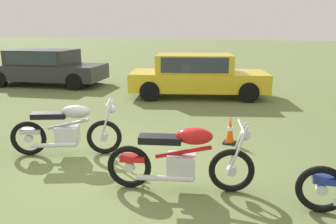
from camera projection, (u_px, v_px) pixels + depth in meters
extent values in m
plane|color=olive|center=(119.00, 168.00, 5.50)|extent=(120.00, 120.00, 0.00)
torus|color=black|center=(104.00, 137.00, 6.06)|extent=(0.63, 0.33, 0.65)
torus|color=black|center=(29.00, 138.00, 5.99)|extent=(0.63, 0.33, 0.65)
cylinder|color=silver|center=(104.00, 137.00, 6.06)|extent=(0.17, 0.15, 0.14)
cylinder|color=silver|center=(29.00, 138.00, 5.99)|extent=(0.17, 0.15, 0.14)
cylinder|color=silver|center=(107.00, 119.00, 6.07)|extent=(0.26, 0.14, 0.73)
cylinder|color=silver|center=(106.00, 121.00, 5.89)|extent=(0.26, 0.14, 0.73)
cube|color=silver|center=(67.00, 135.00, 6.01)|extent=(0.48, 0.43, 0.32)
cylinder|color=#B7BABF|center=(68.00, 124.00, 5.96)|extent=(0.72, 0.34, 0.22)
ellipsoid|color=#B7BABF|center=(76.00, 112.00, 5.91)|extent=(0.58, 0.44, 0.24)
cube|color=black|center=(49.00, 115.00, 5.90)|extent=(0.65, 0.45, 0.10)
cube|color=#B7BABF|center=(31.00, 131.00, 5.95)|extent=(0.40, 0.30, 0.08)
cylinder|color=silver|center=(108.00, 102.00, 5.90)|extent=(0.28, 0.60, 0.03)
sphere|color=silver|center=(112.00, 109.00, 5.93)|extent=(0.21, 0.21, 0.16)
cylinder|color=silver|center=(54.00, 145.00, 5.88)|extent=(0.77, 0.38, 0.08)
torus|color=black|center=(231.00, 171.00, 4.64)|extent=(0.65, 0.25, 0.65)
torus|color=black|center=(129.00, 167.00, 4.77)|extent=(0.65, 0.25, 0.65)
cylinder|color=silver|center=(231.00, 171.00, 4.64)|extent=(0.16, 0.13, 0.14)
cylinder|color=silver|center=(129.00, 167.00, 4.77)|extent=(0.16, 0.13, 0.14)
cylinder|color=silver|center=(236.00, 147.00, 4.64)|extent=(0.27, 0.10, 0.73)
cylinder|color=silver|center=(238.00, 151.00, 4.47)|extent=(0.27, 0.10, 0.73)
cube|color=silver|center=(181.00, 165.00, 4.69)|extent=(0.46, 0.39, 0.32)
cylinder|color=red|center=(183.00, 152.00, 4.64)|extent=(0.79, 0.26, 0.23)
ellipsoid|color=red|center=(194.00, 136.00, 4.56)|extent=(0.57, 0.38, 0.24)
cube|color=black|center=(160.00, 139.00, 4.62)|extent=(0.64, 0.38, 0.10)
cube|color=red|center=(133.00, 158.00, 4.73)|extent=(0.39, 0.26, 0.08)
cylinder|color=silver|center=(241.00, 126.00, 4.47)|extent=(0.19, 0.63, 0.03)
sphere|color=silver|center=(245.00, 135.00, 4.49)|extent=(0.19, 0.19, 0.16)
cylinder|color=silver|center=(165.00, 178.00, 4.59)|extent=(0.79, 0.28, 0.08)
torus|color=black|center=(321.00, 189.00, 4.12)|extent=(0.63, 0.12, 0.63)
cylinder|color=silver|center=(321.00, 189.00, 4.12)|extent=(0.14, 0.11, 0.14)
cube|color=navy|center=(328.00, 180.00, 4.07)|extent=(0.37, 0.20, 0.08)
cube|color=#2D2D33|center=(48.00, 72.00, 13.32)|extent=(4.80, 2.51, 0.60)
cube|color=#2D2D33|center=(43.00, 57.00, 13.21)|extent=(2.74, 2.02, 0.60)
cube|color=#2D3842|center=(43.00, 57.00, 13.20)|extent=(2.37, 2.00, 0.48)
cylinder|color=black|center=(93.00, 75.00, 13.91)|extent=(0.67, 0.31, 0.64)
cylinder|color=black|center=(74.00, 82.00, 12.27)|extent=(0.67, 0.31, 0.64)
cylinder|color=black|center=(26.00, 73.00, 14.50)|extent=(0.67, 0.31, 0.64)
cube|color=gold|center=(198.00, 81.00, 11.04)|extent=(4.80, 2.88, 0.60)
cube|color=gold|center=(194.00, 63.00, 10.91)|extent=(2.80, 2.16, 0.60)
cube|color=#2D3842|center=(194.00, 63.00, 10.90)|extent=(2.46, 2.09, 0.48)
cylinder|color=black|center=(241.00, 84.00, 11.77)|extent=(0.68, 0.39, 0.64)
cylinder|color=black|center=(249.00, 92.00, 10.24)|extent=(0.68, 0.39, 0.64)
cylinder|color=black|center=(155.00, 83.00, 11.96)|extent=(0.68, 0.39, 0.64)
cylinder|color=black|center=(150.00, 91.00, 10.43)|extent=(0.68, 0.39, 0.64)
cone|color=#EA590F|center=(230.00, 130.00, 6.62)|extent=(0.18, 0.18, 0.56)
cube|color=black|center=(229.00, 142.00, 6.68)|extent=(0.25, 0.25, 0.03)
cylinder|color=white|center=(230.00, 129.00, 6.61)|extent=(0.12, 0.12, 0.07)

